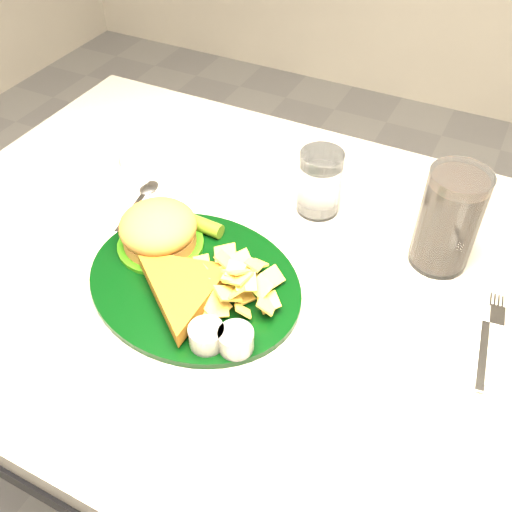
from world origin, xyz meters
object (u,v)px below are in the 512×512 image
(table, at_px, (270,406))
(fork_napkin, at_px, (484,350))
(water_glass, at_px, (320,182))
(dinner_plate, at_px, (193,266))
(cola_glass, at_px, (449,220))

(table, relative_size, fork_napkin, 7.95)
(water_glass, height_order, fork_napkin, water_glass)
(table, xyz_separation_m, fork_napkin, (0.31, -0.01, 0.38))
(water_glass, xyz_separation_m, fork_napkin, (0.30, -0.18, -0.05))
(table, xyz_separation_m, dinner_plate, (-0.09, -0.08, 0.41))
(water_glass, relative_size, cola_glass, 0.69)
(table, height_order, water_glass, water_glass)
(dinner_plate, distance_m, cola_glass, 0.37)
(dinner_plate, distance_m, water_glass, 0.26)
(water_glass, bearing_deg, cola_glass, -8.61)
(cola_glass, bearing_deg, fork_napkin, -56.20)
(dinner_plate, bearing_deg, fork_napkin, 22.08)
(dinner_plate, xyz_separation_m, fork_napkin, (0.40, 0.06, -0.03))
(dinner_plate, relative_size, water_glass, 2.99)
(dinner_plate, height_order, water_glass, water_glass)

